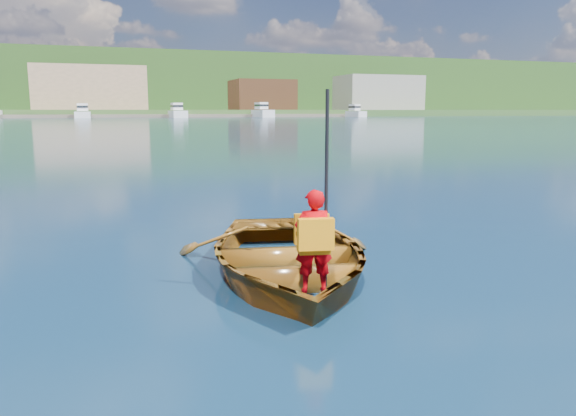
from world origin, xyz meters
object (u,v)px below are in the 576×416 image
at_px(rowboat, 286,256).
at_px(marina_yachts, 51,112).
at_px(dock, 83,116).
at_px(child_paddler, 314,239).

bearing_deg(rowboat, marina_yachts, 95.13).
height_order(rowboat, marina_yachts, marina_yachts).
xyz_separation_m(rowboat, marina_yachts, (-12.81, 142.80, 1.12)).
distance_m(dock, marina_yachts, 8.58).
xyz_separation_m(rowboat, dock, (-5.66, 147.44, 0.17)).
relative_size(rowboat, marina_yachts, 0.03).
height_order(rowboat, child_paddler, child_paddler).
bearing_deg(child_paddler, marina_yachts, 95.09).
height_order(child_paddler, dock, child_paddler).
relative_size(rowboat, child_paddler, 2.08).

